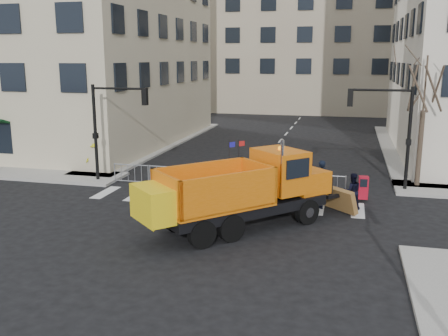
% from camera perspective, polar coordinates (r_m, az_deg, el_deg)
% --- Properties ---
extents(ground, '(120.00, 120.00, 0.00)m').
position_cam_1_polar(ground, '(19.22, -3.48, -8.28)').
color(ground, black).
rests_on(ground, ground).
extents(sidewalk_back, '(64.00, 5.00, 0.15)m').
position_cam_1_polar(sidewalk_back, '(27.04, 1.96, -1.92)').
color(sidewalk_back, gray).
rests_on(sidewalk_back, ground).
extents(building_far, '(30.00, 18.00, 24.00)m').
position_cam_1_polar(building_far, '(69.51, 9.99, 16.63)').
color(building_far, tan).
rests_on(building_far, ground).
extents(traffic_light_left, '(0.18, 0.18, 5.40)m').
position_cam_1_polar(traffic_light_left, '(28.37, -14.49, 3.78)').
color(traffic_light_left, black).
rests_on(traffic_light_left, ground).
extents(traffic_light_right, '(0.18, 0.18, 5.40)m').
position_cam_1_polar(traffic_light_right, '(27.09, 20.35, 3.00)').
color(traffic_light_right, black).
rests_on(traffic_light_right, ground).
extents(crowd_barriers, '(12.60, 0.60, 1.10)m').
position_cam_1_polar(crowd_barriers, '(26.24, -0.05, -1.29)').
color(crowd_barriers, '#9EA0A5').
rests_on(crowd_barriers, ground).
extents(street_tree, '(3.00, 3.00, 7.50)m').
position_cam_1_polar(street_tree, '(28.02, 21.74, 5.36)').
color(street_tree, '#382B21').
rests_on(street_tree, ground).
extents(plow_truck, '(8.38, 8.64, 3.69)m').
position_cam_1_polar(plow_truck, '(19.97, 1.72, -2.50)').
color(plow_truck, black).
rests_on(plow_truck, ground).
extents(cop_a, '(0.84, 0.83, 1.96)m').
position_cam_1_polar(cop_a, '(24.73, 10.99, -1.36)').
color(cop_a, black).
rests_on(cop_a, ground).
extents(cop_b, '(0.95, 0.81, 1.69)m').
position_cam_1_polar(cop_b, '(23.54, 14.43, -2.58)').
color(cop_b, black).
rests_on(cop_b, ground).
extents(cop_c, '(1.07, 1.02, 1.78)m').
position_cam_1_polar(cop_c, '(23.16, 10.90, -2.53)').
color(cop_c, black).
rests_on(cop_c, ground).
extents(worker, '(1.33, 1.08, 1.79)m').
position_cam_1_polar(worker, '(30.57, -14.43, 1.24)').
color(worker, gold).
rests_on(worker, sidewalk_back).
extents(newspaper_box, '(0.48, 0.43, 1.10)m').
position_cam_1_polar(newspaper_box, '(24.90, 15.63, -2.17)').
color(newspaper_box, '#AC0D20').
rests_on(newspaper_box, sidewalk_back).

